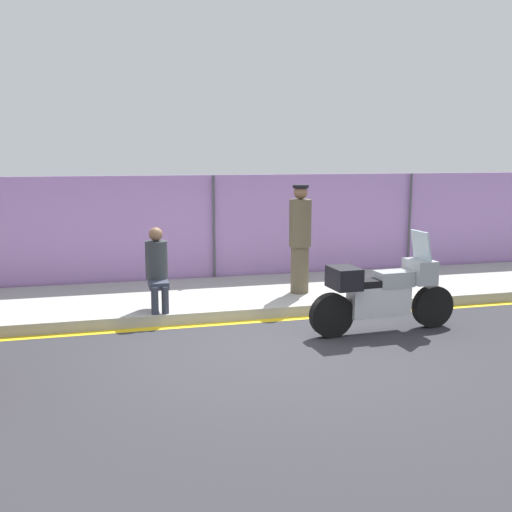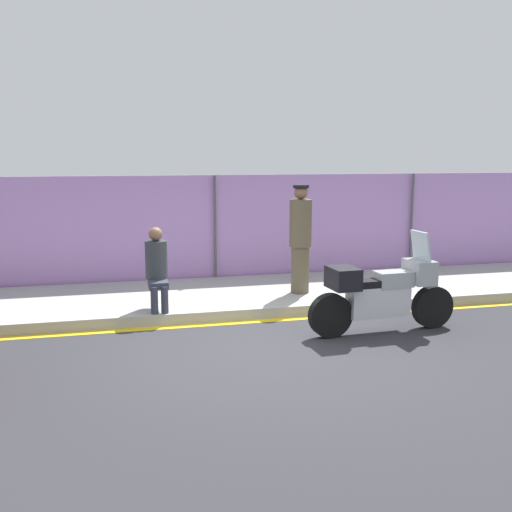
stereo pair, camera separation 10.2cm
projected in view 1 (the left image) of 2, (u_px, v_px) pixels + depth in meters
ground_plane at (269, 347)px, 7.93m from camera, size 120.00×120.00×0.00m
sidewalk at (228, 296)px, 10.40m from camera, size 30.78×2.57×0.17m
curb_paint_stripe at (247, 322)px, 9.10m from camera, size 30.78×0.18×0.01m
storefront_fence at (213, 231)px, 11.54m from camera, size 29.24×0.17×2.13m
motorcycle at (383, 293)px, 8.50m from camera, size 2.26×0.58×1.44m
officer_standing at (300, 238)px, 10.16m from camera, size 0.38×0.38×1.85m
person_seated_on_curb at (157, 264)px, 9.15m from camera, size 0.34×0.64×1.25m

